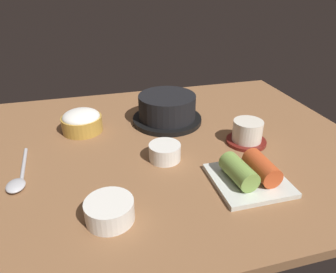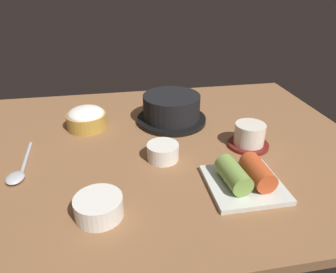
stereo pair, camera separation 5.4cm
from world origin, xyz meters
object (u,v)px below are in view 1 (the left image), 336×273
banchan_cup_center (164,152)px  spoon (18,179)px  side_bowl_near (110,210)px  kimchi_plate (250,174)px  tea_cup_with_saucer (247,133)px  stone_pot (167,109)px  rice_bowl (82,121)px

banchan_cup_center → spoon: banchan_cup_center is taller
banchan_cup_center → side_bowl_near: 20.87cm
kimchi_plate → spoon: kimchi_plate is taller
banchan_cup_center → spoon: 30.18cm
kimchi_plate → tea_cup_with_saucer: bearing=64.1°
side_bowl_near → spoon: (-16.63, 15.31, -1.36)cm
stone_pot → spoon: bearing=-151.8°
kimchi_plate → side_bowl_near: bearing=-173.3°
banchan_cup_center → kimchi_plate: size_ratio=0.50×
kimchi_plate → side_bowl_near: (-27.62, -3.26, -0.04)cm
tea_cup_with_saucer → banchan_cup_center: bearing=-174.7°
stone_pot → kimchi_plate: stone_pot is taller
side_bowl_near → spoon: size_ratio=0.49×
kimchi_plate → banchan_cup_center: bearing=138.1°
stone_pot → banchan_cup_center: 19.54cm
tea_cup_with_saucer → spoon: 51.45cm
stone_pot → kimchi_plate: (8.44, -31.25, -1.80)cm
rice_bowl → kimchi_plate: size_ratio=0.73×
banchan_cup_center → kimchi_plate: 18.94cm
banchan_cup_center → side_bowl_near: bearing=-130.4°
stone_pot → tea_cup_with_saucer: 22.80cm
rice_bowl → side_bowl_near: 35.00cm
stone_pot → banchan_cup_center: size_ratio=2.69×
kimchi_plate → side_bowl_near: 27.81cm
side_bowl_near → stone_pot: bearing=60.9°
rice_bowl → banchan_cup_center: (17.17, -18.90, -0.92)cm
tea_cup_with_saucer → spoon: tea_cup_with_saucer is taller
rice_bowl → spoon: size_ratio=0.61×
rice_bowl → side_bowl_near: (3.65, -34.80, -0.90)cm
rice_bowl → side_bowl_near: bearing=-84.0°
stone_pot → banchan_cup_center: bearing=-106.9°
stone_pot → rice_bowl: stone_pot is taller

